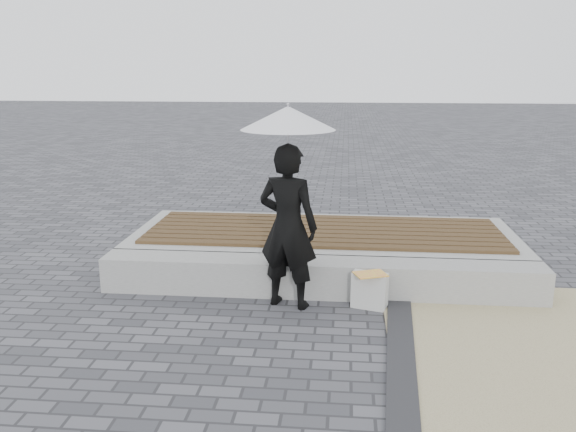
% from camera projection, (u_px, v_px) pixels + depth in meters
% --- Properties ---
extents(ground, '(80.00, 80.00, 0.00)m').
position_uv_depth(ground, '(311.00, 360.00, 5.30)').
color(ground, '#545359').
rests_on(ground, ground).
extents(edging_band, '(0.61, 5.20, 0.04)m').
position_uv_depth(edging_band, '(402.00, 392.00, 4.74)').
color(edging_band, '#29292B').
rests_on(edging_band, ground).
extents(seating_ledge, '(5.00, 0.45, 0.40)m').
position_uv_depth(seating_ledge, '(320.00, 277.00, 6.79)').
color(seating_ledge, '#A9A8A4').
rests_on(seating_ledge, ground).
extents(timber_platform, '(5.00, 2.00, 0.40)m').
position_uv_depth(timber_platform, '(324.00, 246.00, 7.95)').
color(timber_platform, '#A5A4A0').
rests_on(timber_platform, ground).
extents(timber_decking, '(4.60, 1.60, 0.04)m').
position_uv_depth(timber_decking, '(324.00, 231.00, 7.90)').
color(timber_decking, brown).
rests_on(timber_decking, timber_platform).
extents(woman, '(0.74, 0.59, 1.77)m').
position_uv_depth(woman, '(288.00, 227.00, 6.30)').
color(woman, black).
rests_on(woman, ground).
extents(parasol, '(0.97, 0.97, 1.24)m').
position_uv_depth(parasol, '(288.00, 118.00, 6.03)').
color(parasol, '#B3B2B8').
rests_on(parasol, ground).
extents(handbag, '(0.40, 0.26, 0.27)m').
position_uv_depth(handbag, '(286.00, 252.00, 6.59)').
color(handbag, black).
rests_on(handbag, seating_ledge).
extents(canvas_tote, '(0.40, 0.26, 0.39)m').
position_uv_depth(canvas_tote, '(370.00, 290.00, 6.40)').
color(canvas_tote, silver).
rests_on(canvas_tote, ground).
extents(magazine, '(0.39, 0.34, 0.01)m').
position_uv_depth(magazine, '(370.00, 274.00, 6.30)').
color(magazine, '#E1413E').
rests_on(magazine, canvas_tote).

